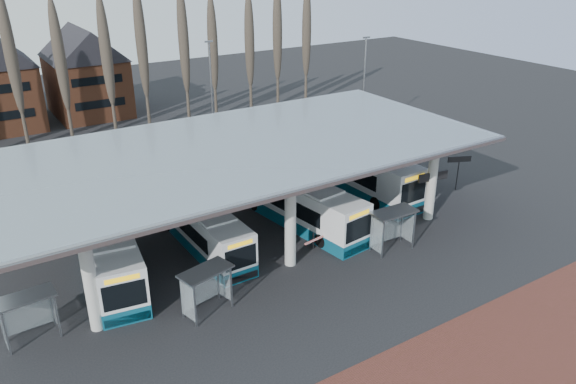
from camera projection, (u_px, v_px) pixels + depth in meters
ground at (313, 282)px, 33.38m from camera, size 140.00×140.00×0.00m
station_canopy at (246, 154)px, 37.25m from camera, size 32.00×16.00×6.34m
poplar_row at (124, 51)px, 55.28m from camera, size 45.10×1.10×14.50m
lamp_post_b at (212, 92)px, 54.22m from camera, size 0.80×0.16×10.17m
lamp_post_c at (364, 86)px, 56.45m from camera, size 0.80×0.16×10.17m
bus_0 at (109, 247)px, 34.09m from camera, size 4.29×12.22×3.33m
bus_1 at (201, 225)px, 37.03m from camera, size 2.46×10.99×3.05m
bus_2 at (296, 202)px, 40.06m from camera, size 4.10×12.33×3.36m
bus_3 at (353, 168)px, 45.66m from camera, size 3.35×13.29×3.66m
shelter_0 at (27, 307)px, 27.90m from camera, size 2.87×1.54×2.60m
shelter_1 at (205, 281)px, 30.01m from camera, size 3.13×2.07×2.67m
shelter_2 at (392, 221)px, 36.30m from camera, size 3.06×1.62×2.79m
info_sign_0 at (433, 180)px, 39.91m from camera, size 2.42×0.54×3.63m
info_sign_1 at (459, 162)px, 45.02m from camera, size 1.82×0.88×2.90m
barrier at (317, 239)px, 36.43m from camera, size 2.28×0.81×1.15m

